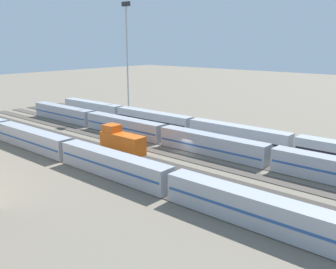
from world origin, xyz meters
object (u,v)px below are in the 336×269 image
Objects in this scene: train_on_track_7 at (113,165)px; light_mast_0 at (127,46)px; train_on_track_5 at (121,142)px; train_on_track_1 at (238,135)px; train_on_track_3 at (202,142)px.

light_mast_0 reaches higher than train_on_track_7.
light_mast_0 is (27.16, -27.45, 17.52)m from train_on_track_5.
train_on_track_5 is 24.34m from train_on_track_1.
light_mast_0 is (36.21, -37.45, 17.66)m from train_on_track_7.
train_on_track_1 is at bearing -124.76° from train_on_track_5.
train_on_track_7 is 20.20m from train_on_track_3.
train_on_track_1 is (-4.83, -30.00, -0.02)m from train_on_track_7.
train_on_track_1 is (-13.88, -20.00, -0.16)m from train_on_track_5.
train_on_track_7 is 13.49m from train_on_track_5.
train_on_track_5 is 0.32× the size of light_mast_0.
train_on_track_3 is 3.64× the size of light_mast_0.
light_mast_0 reaches higher than train_on_track_3.
train_on_track_5 is at bearing 55.24° from train_on_track_1.
train_on_track_1 is at bearing 169.72° from light_mast_0.
light_mast_0 is at bearing -10.28° from train_on_track_1.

